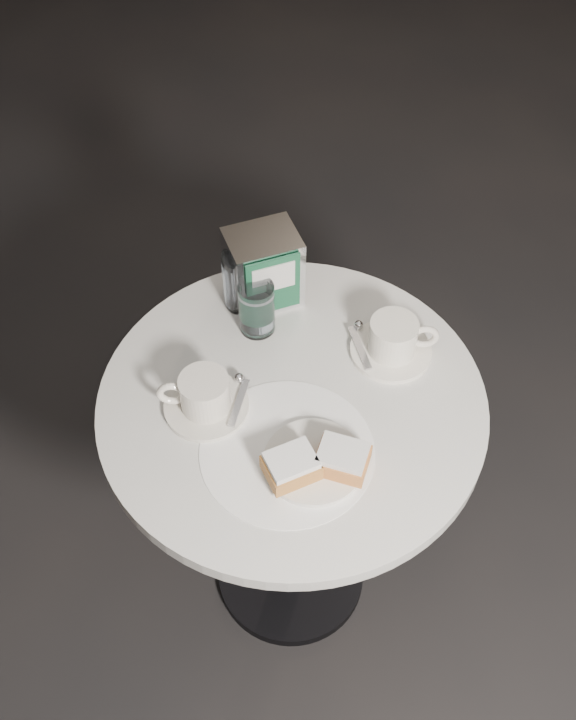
# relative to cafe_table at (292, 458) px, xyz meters

# --- Properties ---
(ground) EXTENTS (7.00, 7.00, 0.00)m
(ground) POSITION_rel_cafe_table_xyz_m (0.00, 0.00, -0.55)
(ground) COLOR black
(ground) RESTS_ON ground
(cafe_table) EXTENTS (0.70, 0.70, 0.74)m
(cafe_table) POSITION_rel_cafe_table_xyz_m (0.00, 0.00, 0.00)
(cafe_table) COLOR black
(cafe_table) RESTS_ON ground
(sugar_spill) EXTENTS (0.36, 0.36, 0.00)m
(sugar_spill) POSITION_rel_cafe_table_xyz_m (-0.05, -0.10, 0.20)
(sugar_spill) COLOR white
(sugar_spill) RESTS_ON cafe_table
(beignet_plate) EXTENTS (0.21, 0.21, 0.06)m
(beignet_plate) POSITION_rel_cafe_table_xyz_m (-0.02, -0.15, 0.22)
(beignet_plate) COLOR silver
(beignet_plate) RESTS_ON cafe_table
(coffee_cup_left) EXTENTS (0.19, 0.19, 0.08)m
(coffee_cup_left) POSITION_rel_cafe_table_xyz_m (-0.15, 0.04, 0.23)
(coffee_cup_left) COLOR beige
(coffee_cup_left) RESTS_ON cafe_table
(coffee_cup_right) EXTENTS (0.20, 0.20, 0.08)m
(coffee_cup_right) POSITION_rel_cafe_table_xyz_m (0.21, 0.03, 0.23)
(coffee_cup_right) COLOR white
(coffee_cup_right) RESTS_ON cafe_table
(water_glass_left) EXTENTS (0.09, 0.09, 0.12)m
(water_glass_left) POSITION_rel_cafe_table_xyz_m (-0.00, 0.26, 0.26)
(water_glass_left) COLOR white
(water_glass_left) RESTS_ON cafe_table
(water_glass_right) EXTENTS (0.08, 0.08, 0.11)m
(water_glass_right) POSITION_rel_cafe_table_xyz_m (0.00, 0.18, 0.25)
(water_glass_right) COLOR silver
(water_glass_right) RESTS_ON cafe_table
(napkin_dispenser) EXTENTS (0.14, 0.12, 0.16)m
(napkin_dispenser) POSITION_rel_cafe_table_xyz_m (0.04, 0.25, 0.28)
(napkin_dispenser) COLOR white
(napkin_dispenser) RESTS_ON cafe_table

